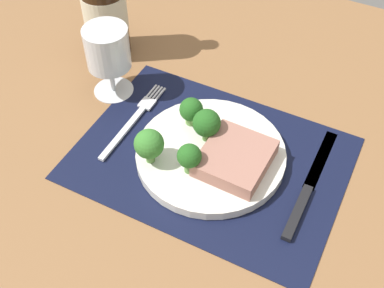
% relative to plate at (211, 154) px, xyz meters
% --- Properties ---
extents(ground_plane, '(1.40, 1.10, 0.03)m').
position_rel_plate_xyz_m(ground_plane, '(0.00, 0.00, -0.03)').
color(ground_plane, brown).
extents(placemat, '(0.42, 0.30, 0.00)m').
position_rel_plate_xyz_m(placemat, '(0.00, 0.00, -0.01)').
color(placemat, black).
rests_on(placemat, ground_plane).
extents(plate, '(0.23, 0.23, 0.02)m').
position_rel_plate_xyz_m(plate, '(0.00, 0.00, 0.00)').
color(plate, silver).
rests_on(plate, placemat).
extents(steak, '(0.10, 0.11, 0.03)m').
position_rel_plate_xyz_m(steak, '(0.04, -0.01, 0.02)').
color(steak, '#9E6B5B').
rests_on(steak, plate).
extents(broccoli_near_steak, '(0.05, 0.05, 0.06)m').
position_rel_plate_xyz_m(broccoli_near_steak, '(-0.07, -0.06, 0.04)').
color(broccoli_near_steak, '#5B8942').
rests_on(broccoli_near_steak, plate).
extents(broccoli_front_edge, '(0.04, 0.04, 0.05)m').
position_rel_plate_xyz_m(broccoli_front_edge, '(-0.01, -0.05, 0.04)').
color(broccoli_front_edge, '#5B8942').
rests_on(broccoli_front_edge, plate).
extents(broccoli_center, '(0.04, 0.04, 0.05)m').
position_rel_plate_xyz_m(broccoli_center, '(-0.06, 0.04, 0.04)').
color(broccoli_center, '#6B994C').
rests_on(broccoli_center, plate).
extents(broccoli_back_left, '(0.04, 0.04, 0.06)m').
position_rel_plate_xyz_m(broccoli_back_left, '(-0.02, 0.02, 0.04)').
color(broccoli_back_left, '#5B8942').
rests_on(broccoli_back_left, plate).
extents(fork, '(0.02, 0.19, 0.01)m').
position_rel_plate_xyz_m(fork, '(-0.15, 0.01, -0.01)').
color(fork, silver).
rests_on(fork, placemat).
extents(knife, '(0.02, 0.23, 0.01)m').
position_rel_plate_xyz_m(knife, '(0.16, 0.01, -0.00)').
color(knife, black).
rests_on(knife, placemat).
extents(wine_bottle, '(0.08, 0.08, 0.28)m').
position_rel_plate_xyz_m(wine_bottle, '(-0.29, 0.16, 0.09)').
color(wine_bottle, '#331E0F').
rests_on(wine_bottle, ground_plane).
extents(wine_glass, '(0.08, 0.08, 0.13)m').
position_rel_plate_xyz_m(wine_glass, '(-0.22, 0.07, 0.08)').
color(wine_glass, silver).
rests_on(wine_glass, ground_plane).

